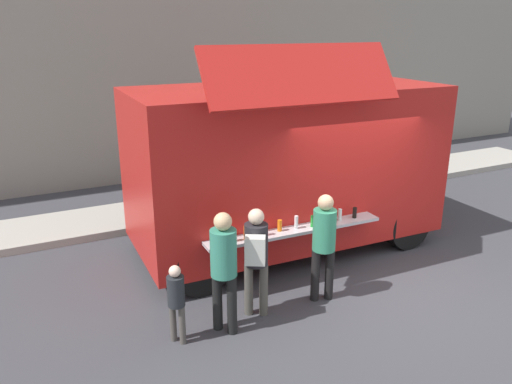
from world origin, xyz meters
name	(u,v)px	position (x,y,z in m)	size (l,w,h in m)	color
ground_plane	(385,287)	(0.00, 0.00, 0.00)	(60.00, 60.00, 0.00)	#38383D
curb_strip	(45,231)	(-4.64, 4.72, 0.07)	(28.00, 1.60, 0.15)	#9E998E
food_truck_main	(287,163)	(-0.63, 2.10, 1.62)	(5.49, 3.03, 3.72)	red
trash_bin	(386,165)	(3.73, 4.42, 0.47)	(0.60, 0.60, 0.94)	#2E6039
customer_front_ordering	(324,238)	(-1.11, 0.15, 1.00)	(0.34, 0.34, 1.67)	black
customer_mid_with_backpack	(256,253)	(-2.21, 0.19, 0.99)	(0.45, 0.53, 1.62)	#4C4941
customer_rear_waiting	(224,262)	(-2.75, 0.04, 1.03)	(0.35, 0.35, 1.72)	black
child_near_queue	(176,297)	(-3.40, 0.07, 0.66)	(0.23, 0.23, 1.11)	#49443F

